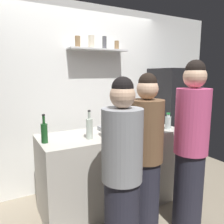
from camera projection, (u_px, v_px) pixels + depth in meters
The scene contains 13 objects.
back_wall_assembly at pixel (79, 97), 3.25m from camera, with size 4.80×0.32×2.60m.
refrigerator at pixel (173, 122), 3.67m from camera, with size 0.66×0.62×1.72m.
counter at pixel (112, 168), 2.81m from camera, with size 1.74×0.69×0.94m, color #B7B2A8.
baking_pan at pixel (114, 128), 2.82m from camera, with size 0.34×0.24×0.05m, color gray.
utensil_holder at pixel (143, 121), 3.14m from camera, with size 0.12×0.12×0.21m.
wine_bottle_amber_glass at pixel (105, 127), 2.50m from camera, with size 0.07×0.07×0.32m.
wine_bottle_pale_glass at pixel (89, 128), 2.44m from camera, with size 0.07×0.07×0.32m.
wine_bottle_dark_glass at pixel (160, 121), 2.74m from camera, with size 0.08×0.08×0.34m.
wine_bottle_green_glass at pixel (44, 132), 2.30m from camera, with size 0.07×0.07×0.30m.
water_bottle_plastic at pixel (168, 122), 2.88m from camera, with size 0.08×0.08×0.21m.
person_grey_hoodie at pixel (122, 176), 1.88m from camera, with size 0.34×0.34×1.62m.
person_pink_top at pixel (191, 148), 2.30m from camera, with size 0.34×0.34×1.77m.
person_brown_jacket at pixel (146, 157), 2.26m from camera, with size 0.34×0.34×1.65m.
Camera 1 is at (-1.12, -1.83, 1.63)m, focal length 36.04 mm.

